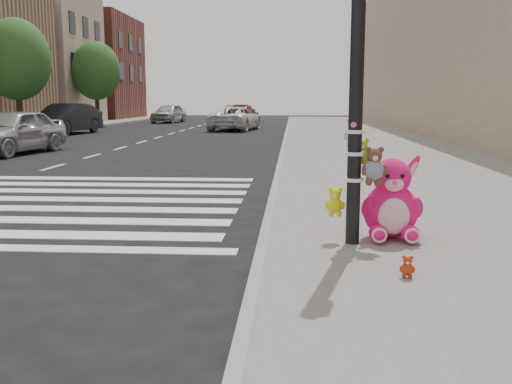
# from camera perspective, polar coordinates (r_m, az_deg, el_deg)

# --- Properties ---
(ground) EXTENTS (120.00, 120.00, 0.00)m
(ground) POSITION_cam_1_polar(r_m,az_deg,el_deg) (5.43, -17.29, -10.60)
(ground) COLOR black
(ground) RESTS_ON ground
(sidewalk_near) EXTENTS (7.00, 80.00, 0.14)m
(sidewalk_near) POSITION_cam_1_polar(r_m,az_deg,el_deg) (15.17, 15.51, 2.37)
(sidewalk_near) COLOR slate
(sidewalk_near) RESTS_ON ground
(curb_edge) EXTENTS (0.12, 80.00, 0.15)m
(curb_edge) POSITION_cam_1_polar(r_m,az_deg,el_deg) (14.86, 2.36, 2.56)
(curb_edge) COLOR gray
(curb_edge) RESTS_ON ground
(bld_far_d) EXTENTS (6.00, 8.00, 10.00)m
(bld_far_d) POSITION_cam_1_polar(r_m,az_deg,el_deg) (43.51, -20.40, 12.92)
(bld_far_d) COLOR #B9A48E
(bld_far_d) RESTS_ON ground
(bld_far_e) EXTENTS (6.00, 10.00, 9.00)m
(bld_far_e) POSITION_cam_1_polar(r_m,az_deg,el_deg) (53.72, -15.52, 11.83)
(bld_far_e) COLOR brown
(bld_far_e) RESTS_ON ground
(bld_near) EXTENTS (5.00, 60.00, 10.00)m
(bld_near) POSITION_cam_1_polar(r_m,az_deg,el_deg) (26.40, 23.61, 15.48)
(bld_near) COLOR #B9A48E
(bld_near) RESTS_ON ground
(signal_pole) EXTENTS (0.69, 0.48, 4.00)m
(signal_pole) POSITION_cam_1_polar(r_m,az_deg,el_deg) (6.60, 10.17, 9.03)
(signal_pole) COLOR black
(signal_pole) RESTS_ON sidewalk_near
(tree_far_b) EXTENTS (3.20, 3.20, 5.44)m
(tree_far_b) POSITION_cam_1_polar(r_m,az_deg,el_deg) (29.84, -22.86, 12.11)
(tree_far_b) COLOR #382619
(tree_far_b) RESTS_ON sidewalk_far
(tree_far_c) EXTENTS (3.20, 3.20, 5.44)m
(tree_far_c) POSITION_cam_1_polar(r_m,az_deg,el_deg) (40.00, -15.73, 11.58)
(tree_far_c) COLOR #382619
(tree_far_c) RESTS_ON sidewalk_far
(pink_bunny) EXTENTS (0.73, 0.75, 1.03)m
(pink_bunny) POSITION_cam_1_polar(r_m,az_deg,el_deg) (7.03, 13.38, -1.17)
(pink_bunny) COLOR #FF1573
(pink_bunny) RESTS_ON sidewalk_near
(red_teddy) EXTENTS (0.16, 0.12, 0.22)m
(red_teddy) POSITION_cam_1_polar(r_m,az_deg,el_deg) (5.58, 14.90, -7.23)
(red_teddy) COLOR red
(red_teddy) RESTS_ON sidewalk_near
(car_silver_far) EXTENTS (2.39, 4.62, 1.50)m
(car_silver_far) POSITION_cam_1_polar(r_m,az_deg,el_deg) (20.60, -23.19, 5.60)
(car_silver_far) COLOR #AAABAF
(car_silver_far) RESTS_ON ground
(car_dark_far) EXTENTS (2.37, 5.01, 1.58)m
(car_dark_far) POSITION_cam_1_polar(r_m,az_deg,el_deg) (31.19, -18.45, 6.95)
(car_dark_far) COLOR black
(car_dark_far) RESTS_ON ground
(car_white_near) EXTENTS (2.96, 5.19, 1.36)m
(car_white_near) POSITION_cam_1_polar(r_m,az_deg,el_deg) (33.45, -2.11, 7.35)
(car_white_near) COLOR silver
(car_white_near) RESTS_ON ground
(car_maroon_near) EXTENTS (2.42, 4.98, 1.40)m
(car_maroon_near) POSITION_cam_1_polar(r_m,az_deg,el_deg) (44.88, -1.35, 7.86)
(car_maroon_near) COLOR #54181C
(car_maroon_near) RESTS_ON ground
(car_silver_deep) EXTENTS (2.34, 4.50, 1.46)m
(car_silver_deep) POSITION_cam_1_polar(r_m,az_deg,el_deg) (44.85, -8.71, 7.80)
(car_silver_deep) COLOR #B3B4B9
(car_silver_deep) RESTS_ON ground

